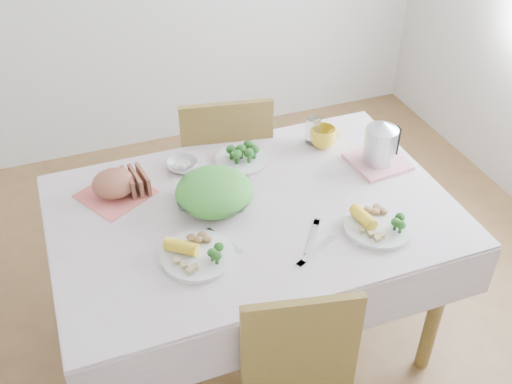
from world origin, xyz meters
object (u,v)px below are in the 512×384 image
object	(u,v)px
dinner_plate_right	(378,226)
yellow_mug	(323,137)
dining_table	(253,280)
salad_bowl	(215,198)
chair_far	(224,170)
dinner_plate_left	(198,256)
electric_kettle	(381,139)

from	to	relation	value
dinner_plate_right	yellow_mug	bearing A→B (deg)	85.19
dining_table	salad_bowl	xyz separation A→B (m)	(-0.13, 0.07, 0.42)
chair_far	dinner_plate_right	bearing A→B (deg)	117.48
dining_table	dinner_plate_left	bearing A→B (deg)	-145.11
yellow_mug	dinner_plate_left	bearing A→B (deg)	-145.39
dinner_plate_right	electric_kettle	world-z (taller)	electric_kettle
chair_far	yellow_mug	size ratio (longest dim) A/B	8.22
dinner_plate_left	dinner_plate_right	distance (m)	0.66
dinner_plate_right	dining_table	bearing A→B (deg)	145.19
yellow_mug	salad_bowl	bearing A→B (deg)	-157.92
dinner_plate_left	electric_kettle	world-z (taller)	electric_kettle
salad_bowl	electric_kettle	distance (m)	0.72
dining_table	dinner_plate_left	world-z (taller)	dinner_plate_left
dinner_plate_left	electric_kettle	distance (m)	0.91
yellow_mug	dinner_plate_right	bearing A→B (deg)	-94.81
yellow_mug	dining_table	bearing A→B (deg)	-145.57
dinner_plate_right	yellow_mug	xyz separation A→B (m)	(0.05, 0.56, 0.03)
dining_table	dinner_plate_left	distance (m)	0.52
chair_far	dinner_plate_right	size ratio (longest dim) A/B	3.72
chair_far	electric_kettle	bearing A→B (deg)	140.94
salad_bowl	dinner_plate_right	world-z (taller)	salad_bowl
electric_kettle	chair_far	bearing A→B (deg)	133.74
chair_far	electric_kettle	xyz separation A→B (m)	(0.50, -0.58, 0.42)
electric_kettle	dinner_plate_right	bearing A→B (deg)	-116.53
salad_bowl	chair_far	bearing A→B (deg)	69.98
chair_far	salad_bowl	bearing A→B (deg)	80.17
dining_table	dinner_plate_right	bearing A→B (deg)	-34.81
electric_kettle	yellow_mug	bearing A→B (deg)	131.13
yellow_mug	electric_kettle	distance (m)	0.27
dining_table	chair_far	size ratio (longest dim) A/B	1.48
salad_bowl	yellow_mug	xyz separation A→B (m)	(0.56, 0.23, 0.01)
salad_bowl	yellow_mug	world-z (taller)	yellow_mug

